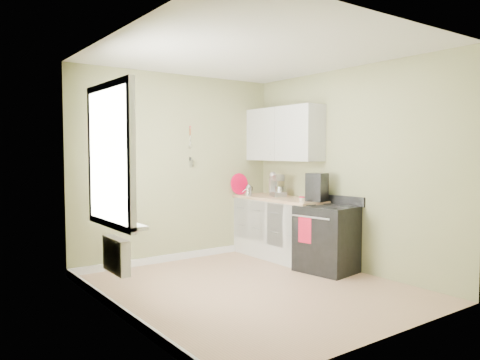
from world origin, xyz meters
TOP-DOWN VIEW (x-y plane):
  - floor at (0.00, 0.00)m, footprint 3.20×3.60m
  - ceiling at (0.00, 0.00)m, footprint 3.20×3.60m
  - wall_back at (0.00, 1.81)m, footprint 3.20×0.02m
  - wall_left at (-1.61, 0.00)m, footprint 0.02×3.60m
  - wall_right at (1.61, 0.00)m, footprint 0.02×3.60m
  - base_cabinets at (1.30, 1.00)m, footprint 0.60×1.60m
  - countertop at (1.29, 1.00)m, footprint 0.64×1.60m
  - upper_cabinets at (1.43, 1.10)m, footprint 0.35×1.40m
  - window at (-1.58, 0.30)m, footprint 0.06×1.14m
  - window_sill at (-1.51, 0.30)m, footprint 0.18×1.14m
  - radiator at (-1.54, 0.25)m, footprint 0.12×0.50m
  - wall_utensils at (0.20, 1.78)m, footprint 0.02×0.14m
  - stove at (1.28, 0.05)m, footprint 0.73×0.80m
  - stand_mixer at (1.33, 1.13)m, footprint 0.28×0.34m
  - kettle at (1.05, 1.48)m, footprint 0.17×0.10m
  - coffee_maker at (1.33, 0.30)m, footprint 0.27×0.29m
  - red_tray at (1.05, 1.72)m, footprint 0.34×0.08m
  - jar at (1.05, 0.30)m, footprint 0.07×0.07m
  - plant_a at (-1.50, -0.07)m, footprint 0.19×0.20m
  - plant_b at (-1.50, 0.19)m, footprint 0.23×0.23m
  - plant_c at (-1.50, 0.72)m, footprint 0.25×0.25m

SIDE VIEW (x-z plane):
  - floor at x=0.00m, z-range -0.02..0.00m
  - base_cabinets at x=1.30m, z-range 0.00..0.87m
  - stove at x=1.28m, z-range -0.05..0.94m
  - radiator at x=-1.54m, z-range 0.38..0.73m
  - window_sill at x=-1.51m, z-range 0.86..0.90m
  - countertop at x=1.29m, z-range 0.87..0.91m
  - jar at x=1.05m, z-range 0.91..0.99m
  - kettle at x=1.05m, z-range 0.91..1.08m
  - plant_a at x=-1.50m, z-range 0.90..1.21m
  - plant_c at x=-1.50m, z-range 0.90..1.22m
  - plant_b at x=-1.50m, z-range 0.90..1.23m
  - stand_mixer at x=1.33m, z-range 0.88..1.25m
  - red_tray at x=1.05m, z-range 0.91..1.25m
  - coffee_maker at x=1.33m, z-range 0.90..1.28m
  - wall_back at x=0.00m, z-range 0.00..2.70m
  - wall_left at x=-1.61m, z-range 0.00..2.70m
  - wall_right at x=1.61m, z-range 0.00..2.70m
  - window at x=-1.58m, z-range 0.83..2.27m
  - wall_utensils at x=0.20m, z-range 1.27..1.85m
  - upper_cabinets at x=1.43m, z-range 1.45..2.25m
  - ceiling at x=0.00m, z-range 2.70..2.72m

